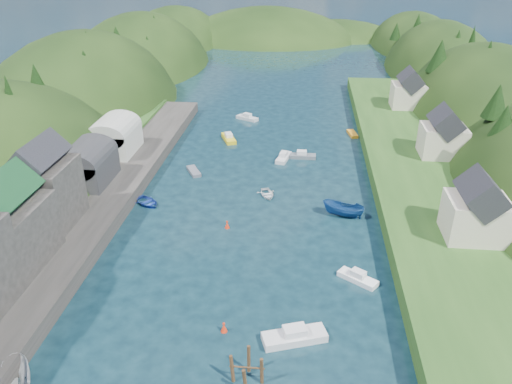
# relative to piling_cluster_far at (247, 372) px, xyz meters

# --- Properties ---
(ground) EXTENTS (600.00, 600.00, 0.00)m
(ground) POSITION_rel_piling_cluster_far_xyz_m (-2.15, 50.89, -1.15)
(ground) COLOR black
(ground) RESTS_ON ground
(hillside_left) EXTENTS (44.00, 245.56, 52.00)m
(hillside_left) POSITION_rel_piling_cluster_far_xyz_m (-47.15, 75.89, -9.19)
(hillside_left) COLOR black
(hillside_left) RESTS_ON ground
(hillside_right) EXTENTS (36.00, 245.56, 48.00)m
(hillside_right) POSITION_rel_piling_cluster_far_xyz_m (42.85, 75.89, -8.57)
(hillside_right) COLOR black
(hillside_right) RESTS_ON ground
(far_hills) EXTENTS (103.00, 68.00, 44.00)m
(far_hills) POSITION_rel_piling_cluster_far_xyz_m (-0.94, 174.90, -11.95)
(far_hills) COLOR black
(far_hills) RESTS_ON ground
(hill_trees) EXTENTS (91.65, 146.33, 12.28)m
(hill_trees) POSITION_rel_piling_cluster_far_xyz_m (-1.32, 65.67, 10.04)
(hill_trees) COLOR black
(hill_trees) RESTS_ON ground
(quay_left) EXTENTS (12.00, 110.00, 2.00)m
(quay_left) POSITION_rel_piling_cluster_far_xyz_m (-26.15, 20.89, -0.15)
(quay_left) COLOR #2D2B28
(quay_left) RESTS_ON ground
(terrace_left_grass) EXTENTS (12.00, 110.00, 2.50)m
(terrace_left_grass) POSITION_rel_piling_cluster_far_xyz_m (-33.15, 20.89, 0.10)
(terrace_left_grass) COLOR #234719
(terrace_left_grass) RESTS_ON ground
(boat_sheds) EXTENTS (7.00, 21.00, 7.50)m
(boat_sheds) POSITION_rel_piling_cluster_far_xyz_m (-28.15, 39.89, 4.12)
(boat_sheds) COLOR #2D2D30
(boat_sheds) RESTS_ON quay_left
(terrace_right) EXTENTS (16.00, 120.00, 2.40)m
(terrace_right) POSITION_rel_piling_cluster_far_xyz_m (22.85, 40.89, 0.05)
(terrace_right) COLOR #234719
(terrace_right) RESTS_ON ground
(right_bank_cottages) EXTENTS (9.00, 59.24, 8.41)m
(right_bank_cottages) POSITION_rel_piling_cluster_far_xyz_m (25.85, 49.23, 4.69)
(right_bank_cottages) COLOR beige
(right_bank_cottages) RESTS_ON terrace_right
(piling_cluster_far) EXTENTS (3.08, 2.88, 3.44)m
(piling_cluster_far) POSITION_rel_piling_cluster_far_xyz_m (0.00, 0.00, 0.00)
(piling_cluster_far) COLOR #382314
(piling_cluster_far) RESTS_ON ground
(channel_buoy_near) EXTENTS (0.70, 0.70, 1.10)m
(channel_buoy_near) POSITION_rel_piling_cluster_far_xyz_m (-3.01, 6.04, -0.67)
(channel_buoy_near) COLOR red
(channel_buoy_near) RESTS_ON ground
(channel_buoy_far) EXTENTS (0.70, 0.70, 1.10)m
(channel_buoy_far) POSITION_rel_piling_cluster_far_xyz_m (-5.73, 25.72, -0.67)
(channel_buoy_far) COLOR red
(channel_buoy_far) RESTS_ON ground
(moored_boats) EXTENTS (36.28, 79.69, 2.44)m
(moored_boats) POSITION_rel_piling_cluster_far_xyz_m (-4.90, 26.15, -0.46)
(moored_boats) COLOR white
(moored_boats) RESTS_ON ground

